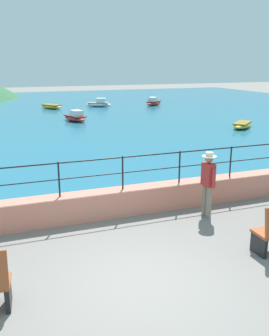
% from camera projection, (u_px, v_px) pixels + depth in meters
% --- Properties ---
extents(ground_plane, '(120.00, 120.00, 0.00)m').
position_uv_depth(ground_plane, '(136.00, 281.00, 7.09)').
color(ground_plane, slate).
extents(promenade_wall, '(20.00, 0.56, 0.70)m').
position_uv_depth(promenade_wall, '(93.00, 205.00, 9.88)').
color(promenade_wall, tan).
rests_on(promenade_wall, ground).
extents(railing, '(18.44, 0.04, 0.90)m').
position_uv_depth(railing, '(92.00, 170.00, 9.62)').
color(railing, black).
rests_on(railing, promenade_wall).
extents(lake_water, '(64.00, 44.32, 0.06)m').
position_uv_depth(lake_water, '(22.00, 113.00, 30.38)').
color(lake_water, '#236B89').
rests_on(lake_water, ground).
extents(person_walking, '(0.38, 0.57, 1.75)m').
position_uv_depth(person_walking, '(208.00, 181.00, 9.82)').
color(person_walking, slate).
rests_on(person_walking, ground).
extents(boat_1, '(1.56, 2.46, 0.76)m').
position_uv_depth(boat_1, '(75.00, 117.00, 25.91)').
color(boat_1, red).
rests_on(boat_1, lake_water).
extents(boat_3, '(2.00, 2.42, 0.36)m').
position_uv_depth(boat_3, '(51.00, 106.00, 32.88)').
color(boat_3, gold).
rests_on(boat_3, lake_water).
extents(boat_4, '(2.46, 1.80, 0.76)m').
position_uv_depth(boat_4, '(99.00, 104.00, 34.41)').
color(boat_4, white).
rests_on(boat_4, lake_water).
extents(boat_5, '(2.33, 2.18, 0.36)m').
position_uv_depth(boat_5, '(242.00, 125.00, 23.19)').
color(boat_5, gold).
rests_on(boat_5, lake_water).
extents(boat_6, '(2.32, 2.20, 0.76)m').
position_uv_depth(boat_6, '(154.00, 102.00, 35.55)').
color(boat_6, red).
rests_on(boat_6, lake_water).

